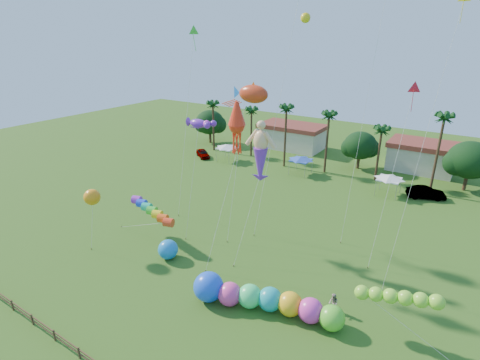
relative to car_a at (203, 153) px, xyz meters
The scene contains 19 objects.
ground 43.14m from the car_a, 54.70° to the right, with size 160.00×160.00×0.00m, color #285116.
tree_line 30.03m from the car_a, 17.15° to the left, with size 69.46×8.91×11.00m.
buildings_row 26.41m from the car_a, 34.12° to the left, with size 35.00×7.00×4.00m.
tent_row 19.07m from the car_a, ahead, with size 31.00×4.00×0.60m.
car_a is the anchor object (origin of this frame).
car_b 37.77m from the car_a, ahead, with size 1.76×5.05×1.66m, color #4C4C54.
spectator_b 44.14m from the car_a, 37.31° to the right, with size 0.84×0.66×1.73m, color #A18F86.
caterpillar_inflatable 42.30m from the car_a, 44.85° to the right, with size 12.66×5.12×2.59m.
blue_ball 33.73m from the car_a, 57.25° to the right, with size 2.03×2.03×2.03m, color #187FD9.
rainbow_tube 30.91m from the car_a, 60.34° to the right, with size 9.89×1.75×3.52m.
green_worm 46.28m from the car_a, 36.14° to the right, with size 9.87×1.25×3.88m.
orange_ball_kite 33.13m from the car_a, 71.03° to the right, with size 2.17×2.17×6.75m.
merman_kite 34.15m from the car_a, 40.77° to the right, with size 2.87×5.74×13.25m.
fish_kite 31.55m from the car_a, 39.21° to the right, with size 5.41×6.60×16.60m.
squid_kite 36.56m from the car_a, 45.38° to the right, with size 2.20×4.86×16.01m.
lobster_kite 29.42m from the car_a, 51.47° to the right, with size 4.02×5.08×13.14m.
delta_kite_red 42.56m from the car_a, 21.86° to the right, with size 1.54×4.70×17.52m.
delta_kite_yellow 48.94m from the car_a, 25.02° to the right, with size 2.26×3.72×24.36m.
delta_kite_green 30.34m from the car_a, 52.02° to the right, with size 1.69×3.80×22.35m.
Camera 1 is at (17.50, -16.47, 21.40)m, focal length 28.00 mm.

